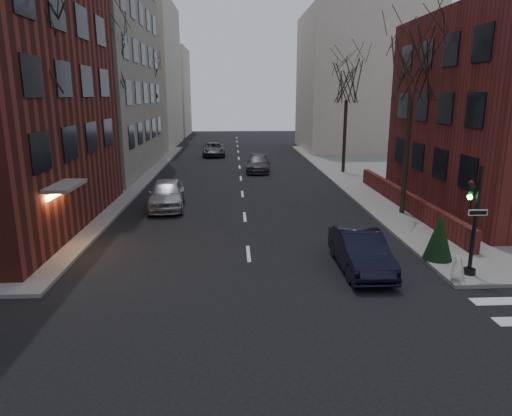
# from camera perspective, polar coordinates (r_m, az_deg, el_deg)

# --- Properties ---
(low_wall_right) EXTENTS (0.35, 16.00, 1.00)m
(low_wall_right) POSITION_cam_1_polar(r_m,az_deg,el_deg) (27.74, 18.10, 1.01)
(low_wall_right) COLOR #5C1F1A
(low_wall_right) RESTS_ON sidewalk_far_right
(building_distant_la) EXTENTS (14.00, 16.00, 18.00)m
(building_distant_la) POSITION_cam_1_polar(r_m,az_deg,el_deg) (62.96, -16.74, 15.62)
(building_distant_la) COLOR beige
(building_distant_la) RESTS_ON ground
(building_distant_ra) EXTENTS (14.00, 14.00, 16.00)m
(building_distant_ra) POSITION_cam_1_polar(r_m,az_deg,el_deg) (58.38, 13.07, 15.03)
(building_distant_ra) COLOR beige
(building_distant_ra) RESTS_ON ground
(building_distant_lb) EXTENTS (10.00, 12.00, 14.00)m
(building_distant_lb) POSITION_cam_1_polar(r_m,az_deg,el_deg) (79.22, -12.26, 13.97)
(building_distant_lb) COLOR beige
(building_distant_lb) RESTS_ON ground
(traffic_signal) EXTENTS (0.76, 0.44, 4.00)m
(traffic_signal) POSITION_cam_1_polar(r_m,az_deg,el_deg) (18.06, 25.45, -2.25)
(traffic_signal) COLOR black
(traffic_signal) RESTS_ON sidewalk_far_right
(tree_left_a) EXTENTS (4.18, 4.18, 10.26)m
(tree_left_a) POSITION_cam_1_polar(r_m,az_deg,el_deg) (21.93, -26.16, 17.68)
(tree_left_a) COLOR #2D231C
(tree_left_a) RESTS_ON sidewalk_far_left
(tree_left_b) EXTENTS (4.40, 4.40, 10.80)m
(tree_left_b) POSITION_cam_1_polar(r_m,az_deg,el_deg) (33.35, -17.96, 17.40)
(tree_left_b) COLOR #2D231C
(tree_left_b) RESTS_ON sidewalk_far_left
(tree_left_c) EXTENTS (3.96, 3.96, 9.72)m
(tree_left_c) POSITION_cam_1_polar(r_m,az_deg,el_deg) (46.99, -13.43, 15.40)
(tree_left_c) COLOR #2D231C
(tree_left_c) RESTS_ON sidewalk_far_left
(tree_right_a) EXTENTS (3.96, 3.96, 9.72)m
(tree_right_a) POSITION_cam_1_polar(r_m,az_deg,el_deg) (26.04, 19.09, 16.52)
(tree_right_a) COLOR #2D231C
(tree_right_a) RESTS_ON sidewalk_far_right
(tree_right_b) EXTENTS (3.74, 3.74, 9.18)m
(tree_right_b) POSITION_cam_1_polar(r_m,az_deg,el_deg) (39.39, 11.32, 15.22)
(tree_right_b) COLOR #2D231C
(tree_right_b) RESTS_ON sidewalk_far_right
(streetlamp_near) EXTENTS (0.36, 0.36, 6.28)m
(streetlamp_near) POSITION_cam_1_polar(r_m,az_deg,el_deg) (29.34, -18.11, 8.79)
(streetlamp_near) COLOR black
(streetlamp_near) RESTS_ON sidewalk_far_left
(streetlamp_far) EXTENTS (0.36, 0.36, 6.28)m
(streetlamp_far) POSITION_cam_1_polar(r_m,az_deg,el_deg) (48.89, -12.05, 10.95)
(streetlamp_far) COLOR black
(streetlamp_far) RESTS_ON sidewalk_far_left
(parked_sedan) EXTENTS (1.61, 4.58, 1.51)m
(parked_sedan) POSITION_cam_1_polar(r_m,az_deg,el_deg) (17.89, 12.95, -5.24)
(parked_sedan) COLOR black
(parked_sedan) RESTS_ON ground
(car_lane_silver) EXTENTS (2.35, 5.12, 1.70)m
(car_lane_silver) POSITION_cam_1_polar(r_m,az_deg,el_deg) (27.40, -11.10, 1.72)
(car_lane_silver) COLOR #AAABB0
(car_lane_silver) RESTS_ON ground
(car_lane_gray) EXTENTS (2.43, 5.02, 1.41)m
(car_lane_gray) POSITION_cam_1_polar(r_m,az_deg,el_deg) (40.02, 0.30, 5.57)
(car_lane_gray) COLOR #3A393E
(car_lane_gray) RESTS_ON ground
(car_lane_far) EXTENTS (2.67, 5.32, 1.45)m
(car_lane_far) POSITION_cam_1_polar(r_m,az_deg,el_deg) (50.81, -5.32, 7.32)
(car_lane_far) COLOR #404145
(car_lane_far) RESTS_ON ground
(sandwich_board) EXTENTS (0.55, 0.64, 0.86)m
(sandwich_board) POSITION_cam_1_polar(r_m,az_deg,el_deg) (17.75, 23.92, -6.88)
(sandwich_board) COLOR silver
(sandwich_board) RESTS_ON sidewalk_far_right
(evergreen_shrub) EXTENTS (1.33, 1.33, 1.89)m
(evergreen_shrub) POSITION_cam_1_polar(r_m,az_deg,el_deg) (19.45, 21.93, -3.31)
(evergreen_shrub) COLOR black
(evergreen_shrub) RESTS_ON sidewalk_far_right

